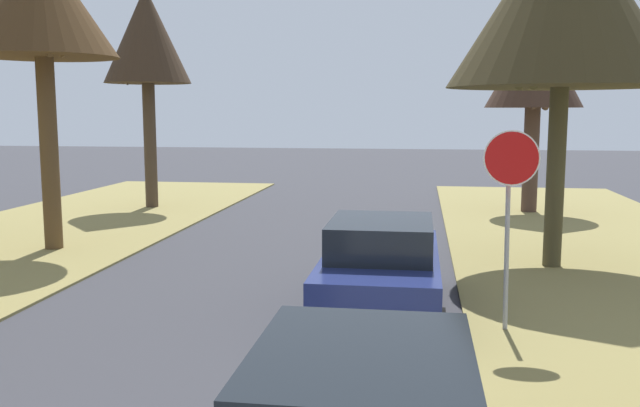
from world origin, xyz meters
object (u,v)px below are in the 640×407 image
stop_sign_far (510,187)px  street_tree_right_far (535,66)px  street_tree_left_far (147,38)px  street_tree_left_mid_b (41,3)px  parked_sedan_navy (381,270)px

stop_sign_far → street_tree_right_far: 12.93m
stop_sign_far → street_tree_left_far: 16.02m
street_tree_right_far → street_tree_left_mid_b: 14.44m
street_tree_left_far → parked_sedan_navy: street_tree_left_far is taller
street_tree_left_far → stop_sign_far: bearing=-48.7°
stop_sign_far → street_tree_right_far: size_ratio=0.48×
street_tree_right_far → street_tree_left_far: size_ratio=0.85×
street_tree_left_mid_b → street_tree_left_far: street_tree_left_far is taller
stop_sign_far → street_tree_right_far: bearing=79.9°
stop_sign_far → street_tree_left_mid_b: bearing=154.7°
street_tree_left_mid_b → parked_sedan_navy: size_ratio=1.60×
stop_sign_far → parked_sedan_navy: (-1.89, 0.68, -1.47)m
street_tree_right_far → street_tree_left_far: (-12.53, -0.73, 0.96)m
street_tree_right_far → parked_sedan_navy: (-4.11, -11.81, -3.98)m
street_tree_right_far → stop_sign_far: bearing=-100.1°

